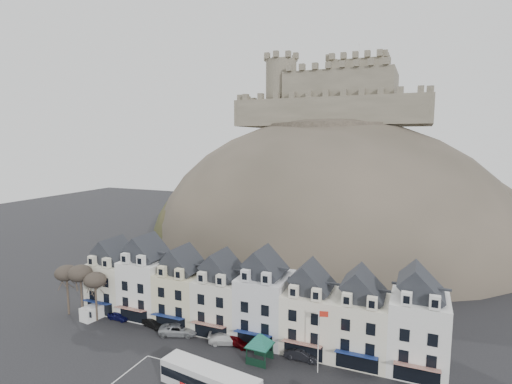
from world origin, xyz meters
TOP-DOWN VIEW (x-y plane):
  - townhouse_terrace at (0.15, 15.97)m, footprint 54.40×9.35m
  - castle_hill at (1.25, 68.95)m, footprint 100.00×76.00m
  - castle at (0.51, 75.93)m, footprint 50.20×22.20m
  - tree_left_far at (-29.00, 10.50)m, footprint 3.61×3.61m
  - tree_left_mid at (-26.00, 10.50)m, footprint 3.78×3.78m
  - tree_left_near at (-23.00, 10.50)m, footprint 3.43×3.43m
  - bus at (2.78, 0.72)m, footprint 12.33×4.52m
  - bus_shelter at (5.16, 9.50)m, footprint 6.14×6.14m
  - flagpole at (12.71, 10.02)m, footprint 1.16×0.34m
  - white_van at (-23.96, 11.28)m, footprint 2.61×4.91m
  - car_navy at (-20.00, 12.00)m, footprint 3.78×1.65m
  - car_black at (-13.25, 12.00)m, footprint 4.25×2.36m
  - car_silver at (-8.46, 11.52)m, footprint 6.12×4.33m
  - car_white at (-0.84, 11.87)m, footprint 5.41×3.67m
  - car_maroon at (0.80, 12.00)m, footprint 4.44×2.59m
  - car_charcoal at (10.00, 12.00)m, footprint 4.48×1.57m

SIDE VIEW (x-z plane):
  - castle_hill at x=1.25m, z-range -33.89..34.11m
  - car_navy at x=-20.00m, z-range 0.00..1.27m
  - car_black at x=-13.25m, z-range 0.00..1.33m
  - car_maroon at x=0.80m, z-range 0.00..1.42m
  - car_white at x=-0.84m, z-range 0.00..1.45m
  - car_charcoal at x=10.00m, z-range 0.00..1.47m
  - car_silver at x=-8.46m, z-range 0.00..1.57m
  - white_van at x=-23.96m, z-range 0.00..2.14m
  - bus at x=2.78m, z-range 0.18..3.58m
  - bus_shelter at x=5.16m, z-range 1.08..4.98m
  - flagpole at x=12.71m, z-range 0.58..8.75m
  - townhouse_terrace at x=0.15m, z-range -0.60..11.20m
  - tree_left_near at x=-23.00m, z-range 2.64..10.47m
  - tree_left_far at x=-29.00m, z-range 2.78..11.02m
  - tree_left_mid at x=-26.00m, z-range 2.92..11.56m
  - castle at x=0.51m, z-range 29.19..51.19m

